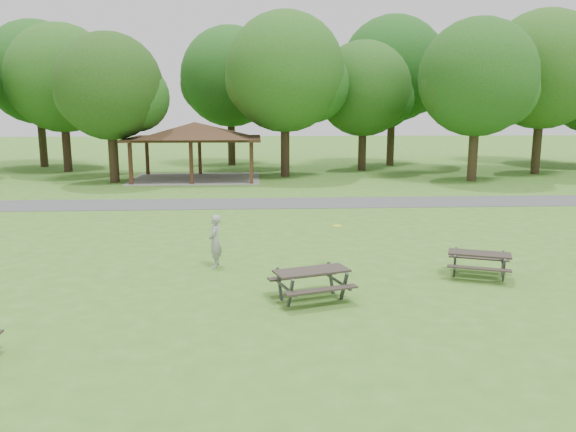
# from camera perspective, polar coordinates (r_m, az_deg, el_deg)

# --- Properties ---
(ground) EXTENTS (160.00, 160.00, 0.00)m
(ground) POSITION_cam_1_polar(r_m,az_deg,el_deg) (14.37, -3.11, -8.20)
(ground) COLOR #3D7220
(ground) RESTS_ON ground
(asphalt_path) EXTENTS (120.00, 3.20, 0.02)m
(asphalt_path) POSITION_cam_1_polar(r_m,az_deg,el_deg) (27.97, -3.21, 1.29)
(asphalt_path) COLOR #474749
(asphalt_path) RESTS_ON ground
(pavilion) EXTENTS (8.60, 7.01, 3.76)m
(pavilion) POSITION_cam_1_polar(r_m,az_deg,el_deg) (37.82, -9.43, 8.35)
(pavilion) COLOR #351E13
(pavilion) RESTS_ON ground
(tree_row_c) EXTENTS (8.19, 7.80, 10.67)m
(tree_row_c) POSITION_cam_1_polar(r_m,az_deg,el_deg) (44.85, -21.87, 12.57)
(tree_row_c) COLOR black
(tree_row_c) RESTS_ON ground
(tree_row_d) EXTENTS (6.93, 6.60, 9.27)m
(tree_row_d) POSITION_cam_1_polar(r_m,az_deg,el_deg) (37.20, -17.53, 12.13)
(tree_row_d) COLOR black
(tree_row_d) RESTS_ON ground
(tree_row_e) EXTENTS (8.40, 8.00, 11.02)m
(tree_row_e) POSITION_cam_1_polar(r_m,az_deg,el_deg) (38.71, -0.15, 14.06)
(tree_row_e) COLOR black
(tree_row_e) RESTS_ON ground
(tree_row_f) EXTENTS (7.35, 7.00, 9.55)m
(tree_row_f) POSITION_cam_1_polar(r_m,az_deg,el_deg) (42.88, 7.80, 12.41)
(tree_row_f) COLOR black
(tree_row_f) RESTS_ON ground
(tree_row_g) EXTENTS (7.77, 7.40, 10.25)m
(tree_row_g) POSITION_cam_1_polar(r_m,az_deg,el_deg) (38.32, 18.81, 12.85)
(tree_row_g) COLOR #2F2215
(tree_row_g) RESTS_ON ground
(tree_row_h) EXTENTS (8.61, 8.20, 11.37)m
(tree_row_h) POSITION_cam_1_polar(r_m,az_deg,el_deg) (44.02, 24.59, 13.05)
(tree_row_h) COLOR black
(tree_row_h) RESTS_ON ground
(tree_deep_a) EXTENTS (8.40, 8.00, 11.38)m
(tree_deep_a) POSITION_cam_1_polar(r_m,az_deg,el_deg) (49.16, -24.01, 12.90)
(tree_deep_a) COLOR black
(tree_deep_a) RESTS_ON ground
(tree_deep_b) EXTENTS (8.40, 8.00, 11.13)m
(tree_deep_b) POSITION_cam_1_polar(r_m,az_deg,el_deg) (46.69, -5.75, 13.62)
(tree_deep_b) COLOR black
(tree_deep_b) RESTS_ON ground
(tree_deep_c) EXTENTS (8.82, 8.40, 11.90)m
(tree_deep_c) POSITION_cam_1_polar(r_m,az_deg,el_deg) (47.01, 10.74, 14.15)
(tree_deep_c) COLOR #322216
(tree_deep_c) RESTS_ON ground
(tree_deep_d) EXTENTS (8.40, 8.00, 11.27)m
(tree_deep_d) POSITION_cam_1_polar(r_m,az_deg,el_deg) (52.96, 24.44, 12.55)
(tree_deep_d) COLOR #322316
(tree_deep_d) RESTS_ON ground
(picnic_table_middle) EXTENTS (2.20, 1.96, 0.80)m
(picnic_table_middle) POSITION_cam_1_polar(r_m,az_deg,el_deg) (13.98, 2.41, -6.22)
(picnic_table_middle) COLOR #2D2620
(picnic_table_middle) RESTS_ON ground
(picnic_table_far) EXTENTS (2.05, 1.87, 0.73)m
(picnic_table_far) POSITION_cam_1_polar(r_m,az_deg,el_deg) (16.70, 18.85, -4.12)
(picnic_table_far) COLOR #29231E
(picnic_table_far) RESTS_ON ground
(frisbee_in_flight) EXTENTS (0.35, 0.35, 0.02)m
(frisbee_in_flight) POSITION_cam_1_polar(r_m,az_deg,el_deg) (16.60, 5.01, -1.00)
(frisbee_in_flight) COLOR yellow
(frisbee_in_flight) RESTS_ON ground
(frisbee_thrower) EXTENTS (0.44, 0.61, 1.58)m
(frisbee_thrower) POSITION_cam_1_polar(r_m,az_deg,el_deg) (16.91, -7.42, -2.55)
(frisbee_thrower) COLOR #969698
(frisbee_thrower) RESTS_ON ground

